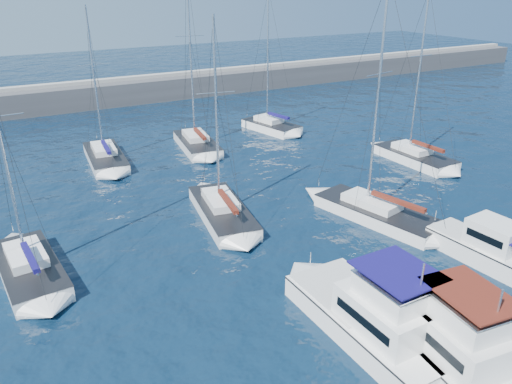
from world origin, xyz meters
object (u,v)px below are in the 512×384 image
sailboat_mid_a (29,268)px  sailboat_back_a (105,157)px  motor_yacht_stbd_inner (444,340)px  sailboat_mid_d (377,213)px  motor_yacht_stbd_outer (484,246)px  sailboat_mid_e (415,157)px  sailboat_back_b (197,143)px  motor_yacht_port_inner (378,318)px  sailboat_mid_b (222,211)px  sailboat_back_c (271,126)px

sailboat_mid_a → sailboat_back_a: size_ratio=1.05×
motor_yacht_stbd_inner → sailboat_mid_d: size_ratio=0.61×
motor_yacht_stbd_outer → sailboat_mid_e: bearing=53.5°
motor_yacht_stbd_outer → sailboat_back_b: bearing=99.1°
motor_yacht_stbd_outer → motor_yacht_stbd_inner: bearing=-155.3°
motor_yacht_stbd_outer → sailboat_back_b: sailboat_back_b is taller
motor_yacht_port_inner → sailboat_back_b: bearing=82.7°
sailboat_back_b → motor_yacht_port_inner: bearing=-88.8°
sailboat_mid_e → motor_yacht_stbd_inner: bearing=-134.5°
motor_yacht_stbd_inner → sailboat_mid_d: 14.51m
sailboat_mid_e → sailboat_mid_b: bearing=-176.2°
sailboat_mid_a → sailboat_mid_d: size_ratio=0.91×
motor_yacht_stbd_outer → sailboat_mid_e: sailboat_mid_e is taller
sailboat_back_c → sailboat_mid_b: bearing=-142.3°
sailboat_mid_d → sailboat_back_a: 25.98m
sailboat_mid_d → sailboat_back_c: bearing=64.8°
motor_yacht_stbd_inner → sailboat_mid_a: size_ratio=0.67×
motor_yacht_stbd_inner → sailboat_mid_b: bearing=104.1°
motor_yacht_stbd_outer → sailboat_mid_e: 17.94m
sailboat_back_a → sailboat_back_b: (9.21, -0.35, 0.04)m
motor_yacht_stbd_inner → sailboat_mid_d: bearing=66.6°
sailboat_mid_a → sailboat_back_c: 33.89m
sailboat_back_a → sailboat_back_b: 9.21m
sailboat_mid_e → sailboat_mid_a: bearing=-175.6°
sailboat_back_b → sailboat_back_a: bearing=-173.7°
motor_yacht_stbd_outer → sailboat_back_b: 29.76m
motor_yacht_port_inner → sailboat_mid_e: sailboat_mid_e is taller
sailboat_mid_d → sailboat_mid_e: 13.79m
sailboat_mid_a → sailboat_mid_d: 23.17m
sailboat_mid_e → sailboat_back_c: size_ratio=1.01×
sailboat_mid_d → sailboat_back_c: 23.97m
sailboat_back_a → sailboat_back_b: sailboat_back_b is taller
motor_yacht_stbd_inner → sailboat_back_c: 38.02m
sailboat_mid_a → motor_yacht_stbd_outer: bearing=-30.0°
motor_yacht_stbd_outer → motor_yacht_port_inner: bearing=-171.8°
sailboat_back_a → sailboat_back_c: (19.21, 1.56, 0.03)m
motor_yacht_stbd_outer → sailboat_mid_d: 7.73m
motor_yacht_stbd_inner → motor_yacht_stbd_outer: motor_yacht_stbd_inner is taller
sailboat_mid_b → sailboat_back_b: (4.74, 15.79, 0.04)m
motor_yacht_port_inner → sailboat_back_a: sailboat_back_a is taller
sailboat_mid_d → sailboat_back_c: (5.15, 23.41, 0.02)m
sailboat_mid_a → sailboat_mid_b: size_ratio=1.05×
sailboat_back_c → sailboat_mid_d: bearing=-114.9°
motor_yacht_port_inner → sailboat_mid_d: (8.84, 9.79, -0.61)m
motor_yacht_stbd_inner → sailboat_mid_e: (18.87, 20.09, -0.60)m
motor_yacht_stbd_inner → sailboat_mid_e: bearing=53.9°
sailboat_mid_b → sailboat_mid_d: sailboat_mid_d is taller
sailboat_mid_b → sailboat_mid_d: (9.59, -5.71, 0.02)m
sailboat_mid_b → sailboat_back_b: 16.48m
sailboat_mid_a → sailboat_mid_d: sailboat_mid_d is taller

